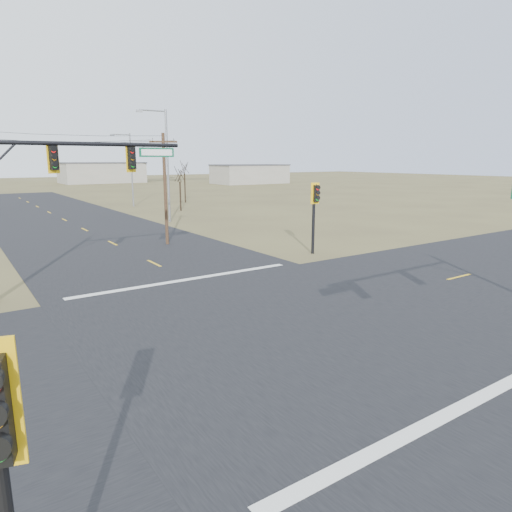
{
  "coord_description": "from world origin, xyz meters",
  "views": [
    {
      "loc": [
        -9.79,
        -13.14,
        6.05
      ],
      "look_at": [
        -0.18,
        1.0,
        2.42
      ],
      "focal_mm": 32.0,
      "sensor_mm": 36.0,
      "label": 1
    }
  ],
  "objects_px": {
    "mast_arm_far": "(53,177)",
    "utility_pole_near": "(165,187)",
    "streetlight_a": "(165,160)",
    "streetlight_b": "(130,166)",
    "bare_tree_c": "(180,174)",
    "pedestal_signal_ne": "(315,203)",
    "bare_tree_d": "(184,167)"
  },
  "relations": [
    {
      "from": "mast_arm_far",
      "to": "utility_pole_near",
      "type": "xyz_separation_m",
      "value": [
        8.95,
        8.69,
        -1.15
      ]
    },
    {
      "from": "streetlight_a",
      "to": "streetlight_b",
      "type": "height_order",
      "value": "streetlight_a"
    },
    {
      "from": "bare_tree_c",
      "to": "pedestal_signal_ne",
      "type": "bearing_deg",
      "value": -97.5
    },
    {
      "from": "streetlight_a",
      "to": "bare_tree_c",
      "type": "height_order",
      "value": "streetlight_a"
    },
    {
      "from": "pedestal_signal_ne",
      "to": "streetlight_a",
      "type": "relative_size",
      "value": 0.43
    },
    {
      "from": "streetlight_b",
      "to": "bare_tree_d",
      "type": "relative_size",
      "value": 1.51
    },
    {
      "from": "utility_pole_near",
      "to": "streetlight_b",
      "type": "relative_size",
      "value": 0.84
    },
    {
      "from": "mast_arm_far",
      "to": "bare_tree_c",
      "type": "relative_size",
      "value": 1.63
    },
    {
      "from": "pedestal_signal_ne",
      "to": "streetlight_a",
      "type": "bearing_deg",
      "value": 117.15
    },
    {
      "from": "mast_arm_far",
      "to": "bare_tree_d",
      "type": "bearing_deg",
      "value": 36.71
    },
    {
      "from": "pedestal_signal_ne",
      "to": "bare_tree_d",
      "type": "xyz_separation_m",
      "value": [
        8.85,
        37.74,
        1.62
      ]
    },
    {
      "from": "mast_arm_far",
      "to": "streetlight_b",
      "type": "bearing_deg",
      "value": 45.73
    },
    {
      "from": "mast_arm_far",
      "to": "pedestal_signal_ne",
      "type": "distance_m",
      "value": 15.59
    },
    {
      "from": "bare_tree_d",
      "to": "mast_arm_far",
      "type": "bearing_deg",
      "value": -122.74
    },
    {
      "from": "utility_pole_near",
      "to": "streetlight_b",
      "type": "bearing_deg",
      "value": 75.65
    },
    {
      "from": "utility_pole_near",
      "to": "streetlight_a",
      "type": "distance_m",
      "value": 12.36
    },
    {
      "from": "utility_pole_near",
      "to": "bare_tree_d",
      "type": "xyz_separation_m",
      "value": [
        15.38,
        29.15,
        0.84
      ]
    },
    {
      "from": "pedestal_signal_ne",
      "to": "utility_pole_near",
      "type": "xyz_separation_m",
      "value": [
        -6.53,
        8.59,
        0.79
      ]
    },
    {
      "from": "pedestal_signal_ne",
      "to": "bare_tree_c",
      "type": "distance_m",
      "value": 28.52
    },
    {
      "from": "bare_tree_d",
      "to": "streetlight_b",
      "type": "bearing_deg",
      "value": -171.54
    },
    {
      "from": "bare_tree_c",
      "to": "streetlight_a",
      "type": "bearing_deg",
      "value": -122.41
    },
    {
      "from": "streetlight_a",
      "to": "bare_tree_d",
      "type": "xyz_separation_m",
      "value": [
        10.5,
        17.94,
        -1.02
      ]
    },
    {
      "from": "mast_arm_far",
      "to": "bare_tree_d",
      "type": "height_order",
      "value": "mast_arm_far"
    },
    {
      "from": "pedestal_signal_ne",
      "to": "utility_pole_near",
      "type": "height_order",
      "value": "utility_pole_near"
    },
    {
      "from": "bare_tree_d",
      "to": "pedestal_signal_ne",
      "type": "bearing_deg",
      "value": -103.2
    },
    {
      "from": "streetlight_a",
      "to": "bare_tree_d",
      "type": "height_order",
      "value": "streetlight_a"
    },
    {
      "from": "pedestal_signal_ne",
      "to": "bare_tree_c",
      "type": "xyz_separation_m",
      "value": [
        3.72,
        28.25,
        1.01
      ]
    },
    {
      "from": "mast_arm_far",
      "to": "bare_tree_c",
      "type": "xyz_separation_m",
      "value": [
        19.19,
        28.35,
        -0.93
      ]
    },
    {
      "from": "pedestal_signal_ne",
      "to": "streetlight_a",
      "type": "height_order",
      "value": "streetlight_a"
    },
    {
      "from": "pedestal_signal_ne",
      "to": "bare_tree_d",
      "type": "relative_size",
      "value": 0.75
    },
    {
      "from": "pedestal_signal_ne",
      "to": "streetlight_b",
      "type": "bearing_deg",
      "value": 111.43
    },
    {
      "from": "utility_pole_near",
      "to": "bare_tree_c",
      "type": "bearing_deg",
      "value": 62.47
    }
  ]
}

